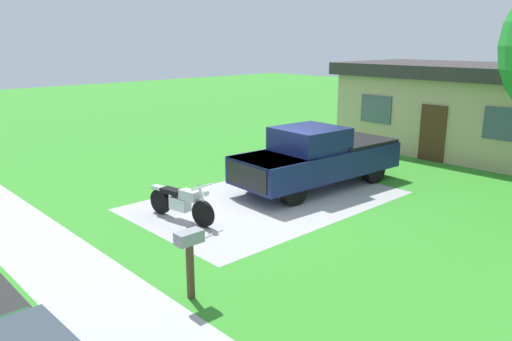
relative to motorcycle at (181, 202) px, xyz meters
name	(u,v)px	position (x,y,z in m)	size (l,w,h in m)	color
ground_plane	(269,201)	(0.38, 2.70, -0.47)	(80.00, 80.00, 0.00)	#358E2A
driveway_pad	(269,200)	(0.38, 2.70, -0.47)	(4.77, 7.43, 0.01)	#A6A6A6
sidewalk_strip	(58,263)	(0.38, -3.30, -0.47)	(36.00, 1.80, 0.01)	#AEAEA9
motorcycle	(181,202)	(0.00, 0.00, 0.00)	(2.20, 0.72, 1.09)	black
pickup_truck	(319,156)	(0.41, 4.85, 0.48)	(2.34, 5.73, 1.90)	black
mailbox	(189,247)	(3.37, -2.12, 0.51)	(0.26, 0.48, 1.26)	#4C3823
neighbor_house	(465,107)	(1.11, 13.05, 1.32)	(9.60, 5.60, 3.50)	tan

